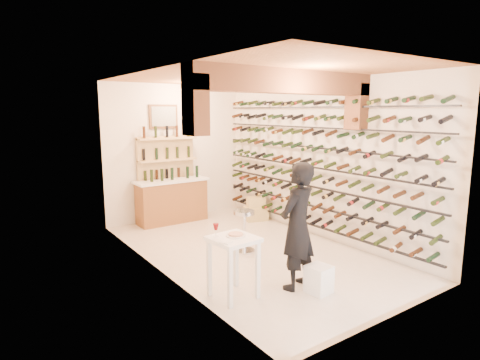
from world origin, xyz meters
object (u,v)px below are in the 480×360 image
(person, at_px, (297,226))
(chrome_barstool, at_px, (244,228))
(crate_lower, at_px, (256,214))
(back_counter, at_px, (172,200))
(white_stool, at_px, (319,279))
(tasting_table, at_px, (233,248))
(wine_rack, at_px, (311,163))

(person, height_order, chrome_barstool, person)
(crate_lower, bearing_deg, person, -118.04)
(back_counter, bearing_deg, chrome_barstool, -85.52)
(back_counter, height_order, crate_lower, back_counter)
(white_stool, xyz_separation_m, chrome_barstool, (0.12, 2.01, 0.25))
(person, bearing_deg, crate_lower, -134.80)
(tasting_table, bearing_deg, wine_rack, 21.88)
(back_counter, xyz_separation_m, tasting_table, (-0.99, -4.02, 0.18))
(person, bearing_deg, tasting_table, -33.77)
(back_counter, distance_m, person, 4.32)
(wine_rack, bearing_deg, white_stool, -131.48)
(person, bearing_deg, white_stool, 97.73)
(person, bearing_deg, wine_rack, -155.49)
(tasting_table, relative_size, chrome_barstool, 1.34)
(back_counter, relative_size, tasting_table, 1.62)
(white_stool, xyz_separation_m, person, (-0.14, 0.32, 0.74))
(wine_rack, height_order, back_counter, wine_rack)
(white_stool, bearing_deg, person, 114.49)
(tasting_table, distance_m, crate_lower, 4.07)
(crate_lower, bearing_deg, chrome_barstool, -132.96)
(tasting_table, bearing_deg, crate_lower, 44.20)
(tasting_table, distance_m, chrome_barstool, 1.86)
(crate_lower, bearing_deg, white_stool, -114.05)
(wine_rack, distance_m, white_stool, 2.96)
(wine_rack, bearing_deg, chrome_barstool, 178.77)
(tasting_table, relative_size, person, 0.56)
(wine_rack, relative_size, person, 3.05)
(wine_rack, relative_size, back_counter, 3.35)
(wine_rack, bearing_deg, crate_lower, 94.57)
(back_counter, distance_m, chrome_barstool, 2.62)
(wine_rack, relative_size, white_stool, 14.32)
(chrome_barstool, bearing_deg, back_counter, 94.48)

